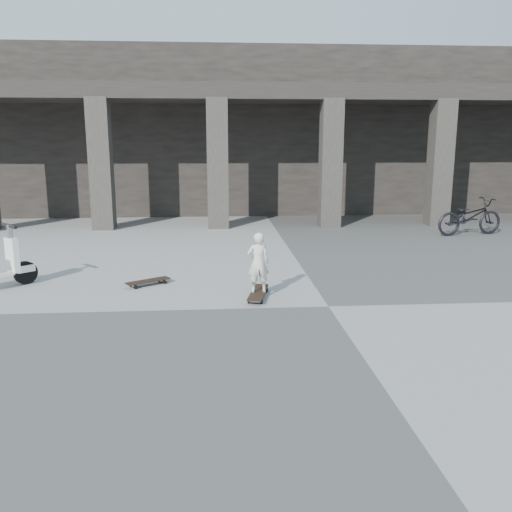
{
  "coord_description": "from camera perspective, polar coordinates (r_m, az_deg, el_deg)",
  "views": [
    {
      "loc": [
        -1.89,
        -8.63,
        2.77
      ],
      "look_at": [
        -1.14,
        1.12,
        0.65
      ],
      "focal_mm": 38.0,
      "sensor_mm": 36.0,
      "label": 1
    }
  ],
  "objects": [
    {
      "name": "bicycle",
      "position": [
        17.09,
        21.57,
        3.87
      ],
      "size": [
        2.15,
        1.07,
        1.08
      ],
      "primitive_type": "imported",
      "rotation": [
        0.0,
        0.0,
        1.75
      ],
      "color": "black",
      "rests_on": "ground"
    },
    {
      "name": "child",
      "position": [
        9.53,
        0.23,
        -0.68
      ],
      "size": [
        0.41,
        0.28,
        1.07
      ],
      "primitive_type": "imported",
      "rotation": [
        0.0,
        0.0,
        3.22
      ],
      "color": "beige",
      "rests_on": "longboard"
    },
    {
      "name": "colonnade",
      "position": [
        22.48,
        0.47,
        12.89
      ],
      "size": [
        28.0,
        8.82,
        6.0
      ],
      "color": "black",
      "rests_on": "ground"
    },
    {
      "name": "skateboard_spare",
      "position": [
        10.66,
        -11.3,
        -2.64
      ],
      "size": [
        0.85,
        0.66,
        0.1
      ],
      "rotation": [
        0.0,
        0.0,
        0.58
      ],
      "color": "black",
      "rests_on": "ground"
    },
    {
      "name": "longboard",
      "position": [
        9.67,
        0.23,
        -3.9
      ],
      "size": [
        0.47,
        1.11,
        0.11
      ],
      "rotation": [
        0.0,
        0.0,
        1.36
      ],
      "color": "black",
      "rests_on": "ground"
    },
    {
      "name": "ground",
      "position": [
        9.26,
        7.64,
        -5.29
      ],
      "size": [
        90.0,
        90.0,
        0.0
      ],
      "primitive_type": "plane",
      "color": "#494946",
      "rests_on": "ground"
    }
  ]
}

